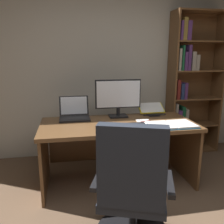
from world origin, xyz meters
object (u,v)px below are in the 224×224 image
at_px(keyboard, 127,126).
at_px(notepad, 144,122).
at_px(monitor, 118,98).
at_px(reading_stand_with_book, 151,109).
at_px(computer_mouse, 98,127).
at_px(desk, 117,137).
at_px(laptop, 74,114).
at_px(open_binder, 171,125).
at_px(office_chair, 132,196).
at_px(pen, 146,121).
at_px(bookshelf, 189,85).

relative_size(keyboard, notepad, 2.00).
bearing_deg(monitor, notepad, -52.50).
relative_size(reading_stand_with_book, notepad, 1.55).
bearing_deg(keyboard, reading_stand_with_book, 47.40).
bearing_deg(notepad, computer_mouse, -166.09).
bearing_deg(desk, monitor, 73.87).
relative_size(laptop, open_binder, 0.69).
distance_m(computer_mouse, open_binder, 0.79).
height_order(laptop, notepad, laptop).
distance_m(office_chair, keyboard, 0.87).
distance_m(office_chair, open_binder, 1.03).
height_order(desk, pen, pen).
height_order(monitor, laptop, monitor).
bearing_deg(desk, notepad, -21.43).
distance_m(bookshelf, keyboard, 1.54).
distance_m(monitor, notepad, 0.45).
bearing_deg(laptop, pen, -21.96).
distance_m(office_chair, reading_stand_with_book, 1.47).
bearing_deg(desk, reading_stand_with_book, 25.54).
xyz_separation_m(keyboard, pen, (0.26, 0.13, 0.00)).
bearing_deg(desk, office_chair, -95.07).
relative_size(monitor, computer_mouse, 5.38).
xyz_separation_m(reading_stand_with_book, pen, (-0.19, -0.36, -0.05)).
bearing_deg(pen, monitor, 129.78).
xyz_separation_m(laptop, open_binder, (1.02, -0.50, -0.04)).
height_order(computer_mouse, notepad, computer_mouse).
xyz_separation_m(computer_mouse, notepad, (0.54, 0.13, -0.02)).
bearing_deg(reading_stand_with_book, monitor, -173.85).
distance_m(computer_mouse, reading_stand_with_book, 0.89).
height_order(office_chair, reading_stand_with_book, office_chair).
relative_size(monitor, notepad, 2.67).
distance_m(computer_mouse, pen, 0.57).
relative_size(desk, notepad, 8.20).
height_order(desk, office_chair, office_chair).
xyz_separation_m(bookshelf, pen, (-0.93, -0.80, -0.30)).
xyz_separation_m(computer_mouse, open_binder, (0.78, -0.05, -0.01)).
height_order(desk, open_binder, open_binder).
xyz_separation_m(office_chair, open_binder, (0.63, 0.75, 0.31)).
distance_m(bookshelf, monitor, 1.29).
bearing_deg(office_chair, notepad, 87.40).
distance_m(desk, notepad, 0.37).
bearing_deg(bookshelf, computer_mouse, -147.84).
relative_size(keyboard, pen, 3.00).
bearing_deg(office_chair, monitor, 102.95).
bearing_deg(bookshelf, reading_stand_with_book, -148.81).
height_order(desk, bookshelf, bookshelf).
bearing_deg(notepad, open_binder, -36.32).
height_order(laptop, pen, laptop).
relative_size(laptop, pen, 2.53).
relative_size(monitor, open_binder, 1.09).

